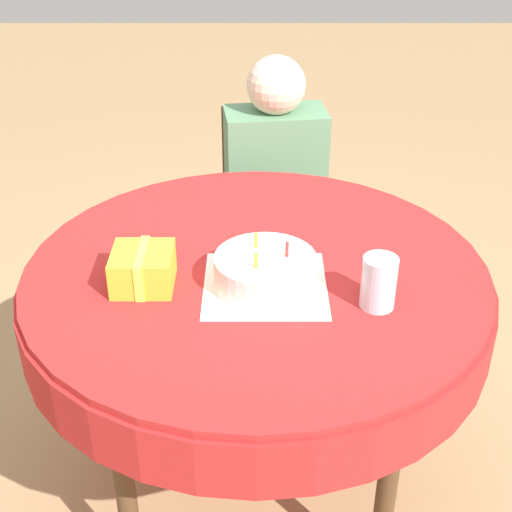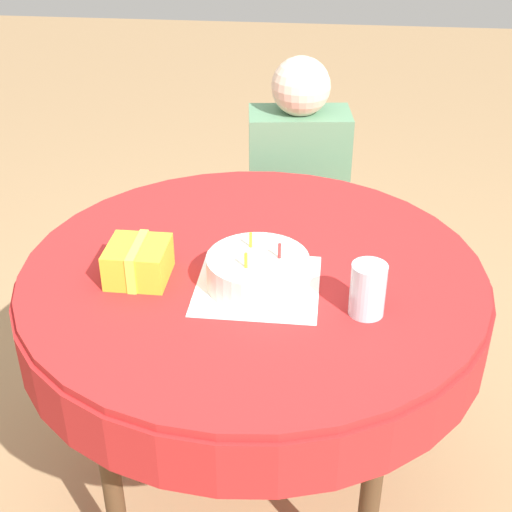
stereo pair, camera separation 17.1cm
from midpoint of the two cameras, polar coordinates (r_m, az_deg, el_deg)
The scene contains 8 objects.
ground_plane at distance 2.27m, azimuth 2.06°, elevation -17.83°, with size 12.00×12.00×0.00m, color #A37F56.
dining_table at distance 1.81m, azimuth 2.46°, elevation -3.37°, with size 1.17×1.17×0.78m.
chair at distance 2.66m, azimuth 5.00°, elevation 2.92°, with size 0.42×0.42×0.86m.
person at distance 2.50m, azimuth 5.37°, elevation 5.75°, with size 0.36×0.32×1.08m.
napkin at distance 1.69m, azimuth 3.05°, elevation -2.44°, with size 0.29×0.29×0.00m.
birthday_cake at distance 1.67m, azimuth 3.09°, elevation -1.31°, with size 0.24×0.24×0.11m.
drinking_glass at distance 1.59m, azimuth 12.00°, elevation -2.74°, with size 0.08×0.08×0.12m.
gift_box at distance 1.70m, azimuth -6.58°, elevation -0.54°, with size 0.14×0.15×0.09m.
Camera 2 is at (0.18, -1.49, 1.71)m, focal length 50.00 mm.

